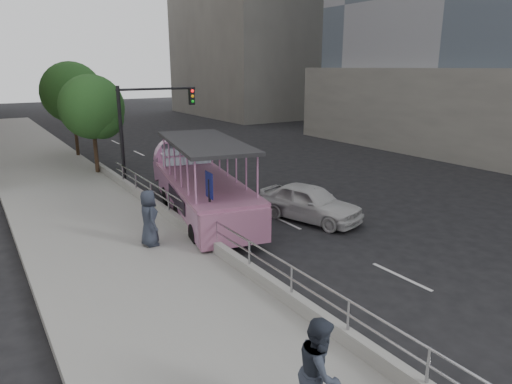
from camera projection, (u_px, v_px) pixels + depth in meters
The scene contains 12 objects.
ground at pixel (331, 261), 14.79m from camera, with size 160.00×160.00×0.00m, color black.
sidewalk at pixel (78, 208), 19.90m from camera, with size 5.50×80.00×0.30m, color gray.
kerb_wall at pixel (217, 247), 14.67m from camera, with size 0.24×30.00×0.36m, color #A4A49F.
guardrail at pixel (216, 228), 14.50m from camera, with size 0.07×22.00×0.71m.
duck_boat at pixel (198, 185), 19.37m from camera, with size 4.35×10.30×3.33m.
car at pixel (310, 202), 18.56m from camera, with size 1.77×4.40×1.50m, color silver.
pedestrian_mid at pixel (320, 371), 7.48m from camera, with size 0.94×0.73×1.93m, color #2A303E.
pedestrian_far at pixel (149, 218), 15.09m from camera, with size 0.93×0.61×1.90m, color #2A303E.
parking_sign at pixel (210, 201), 15.30m from camera, with size 0.09×0.61×2.73m.
traffic_signal at pixel (144, 119), 23.14m from camera, with size 4.20×0.32×5.20m.
street_tree_near at pixel (94, 109), 25.01m from camera, with size 3.52×3.52×5.72m.
street_tree_far at pixel (74, 95), 29.86m from camera, with size 3.97×3.97×6.45m.
Camera 1 is at (-9.41, -10.21, 6.09)m, focal length 32.00 mm.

